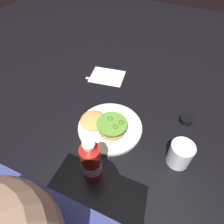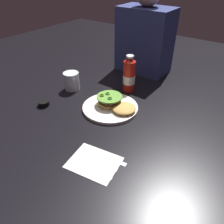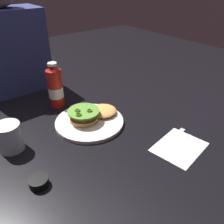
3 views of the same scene
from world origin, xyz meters
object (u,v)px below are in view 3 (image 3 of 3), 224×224
(dinner_plate, at_px, (90,122))
(water_glass, at_px, (9,137))
(napkin, at_px, (179,147))
(diner_person, at_px, (9,45))
(ketchup_bottle, at_px, (55,87))
(fork_utensil, at_px, (181,143))
(butter_knife, at_px, (172,138))
(spoon_utensil, at_px, (194,147))
(burger_sandwich, at_px, (91,114))
(condiment_cup, at_px, (39,182))

(dinner_plate, height_order, water_glass, water_glass)
(napkin, distance_m, diner_person, 0.92)
(ketchup_bottle, bearing_deg, dinner_plate, -81.65)
(ketchup_bottle, xyz_separation_m, napkin, (0.20, -0.55, -0.09))
(napkin, bearing_deg, fork_utensil, 15.90)
(napkin, relative_size, butter_knife, 0.92)
(napkin, distance_m, spoon_utensil, 0.05)
(burger_sandwich, height_order, butter_knife, burger_sandwich)
(diner_person, bearing_deg, napkin, -71.68)
(spoon_utensil, height_order, butter_knife, same)
(spoon_utensil, distance_m, butter_knife, 0.08)
(condiment_cup, distance_m, butter_knife, 0.49)
(fork_utensil, bearing_deg, dinner_plate, 120.03)
(diner_person, bearing_deg, condiment_cup, -104.92)
(diner_person, bearing_deg, butter_knife, -69.51)
(diner_person, bearing_deg, burger_sandwich, -75.55)
(dinner_plate, xyz_separation_m, napkin, (0.17, -0.33, -0.01))
(condiment_cup, xyz_separation_m, fork_utensil, (0.48, -0.14, -0.01))
(dinner_plate, height_order, fork_utensil, dinner_plate)
(napkin, bearing_deg, ketchup_bottle, 110.10)
(water_glass, xyz_separation_m, butter_knife, (0.49, -0.32, -0.05))
(burger_sandwich, distance_m, spoon_utensil, 0.42)
(water_glass, xyz_separation_m, fork_utensil, (0.49, -0.36, -0.05))
(fork_utensil, xyz_separation_m, butter_knife, (0.00, 0.04, 0.00))
(dinner_plate, distance_m, diner_person, 0.57)
(dinner_plate, height_order, burger_sandwich, burger_sandwich)
(burger_sandwich, xyz_separation_m, condiment_cup, (-0.31, -0.19, -0.02))
(water_glass, bearing_deg, napkin, -37.64)
(ketchup_bottle, distance_m, spoon_utensil, 0.63)
(burger_sandwich, relative_size, condiment_cup, 3.69)
(burger_sandwich, relative_size, water_glass, 2.12)
(napkin, bearing_deg, water_glass, 142.36)
(condiment_cup, xyz_separation_m, spoon_utensil, (0.50, -0.18, -0.01))
(dinner_plate, relative_size, napkin, 1.53)
(condiment_cup, height_order, spoon_utensil, condiment_cup)
(diner_person, bearing_deg, spoon_utensil, -70.32)
(spoon_utensil, xyz_separation_m, butter_knife, (-0.02, 0.08, 0.00))
(dinner_plate, relative_size, fork_utensil, 1.54)
(ketchup_bottle, relative_size, diner_person, 0.37)
(napkin, xyz_separation_m, fork_utensil, (0.02, 0.01, 0.00))
(water_glass, bearing_deg, diner_person, 68.21)
(burger_sandwich, height_order, ketchup_bottle, ketchup_bottle)
(napkin, height_order, spoon_utensil, spoon_utensil)
(spoon_utensil, relative_size, diner_person, 0.33)
(napkin, relative_size, fork_utensil, 1.01)
(fork_utensil, bearing_deg, ketchup_bottle, 111.92)
(water_glass, relative_size, condiment_cup, 1.74)
(burger_sandwich, bearing_deg, dinner_plate, -145.16)
(burger_sandwich, distance_m, fork_utensil, 0.37)
(dinner_plate, relative_size, water_glass, 2.76)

